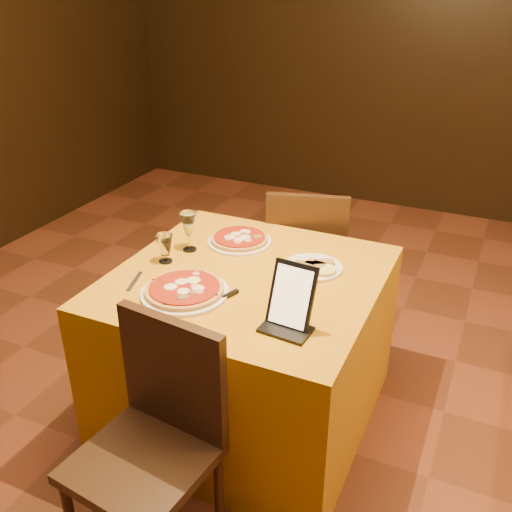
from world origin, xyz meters
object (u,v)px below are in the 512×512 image
at_px(pizza_near, 185,291).
at_px(tablet, 292,296).
at_px(wine_glass, 189,231).
at_px(main_table, 248,347).
at_px(pizza_far, 239,240).
at_px(chair_main_far, 308,260).
at_px(chair_main_near, 142,462).
at_px(water_glass, 165,249).

height_order(pizza_near, tablet, tablet).
height_order(pizza_near, wine_glass, wine_glass).
xyz_separation_m(main_table, pizza_far, (-0.17, 0.27, 0.39)).
height_order(main_table, pizza_far, pizza_far).
height_order(chair_main_far, pizza_far, chair_main_far).
bearing_deg(tablet, chair_main_near, -113.79).
distance_m(pizza_far, water_glass, 0.38).
distance_m(main_table, water_glass, 0.58).
bearing_deg(chair_main_near, water_glass, 122.88).
height_order(chair_main_near, pizza_near, chair_main_near).
bearing_deg(chair_main_near, tablet, 67.94).
xyz_separation_m(chair_main_far, pizza_near, (-0.16, -1.04, 0.31)).
bearing_deg(chair_main_far, pizza_far, 56.97).
height_order(main_table, pizza_near, pizza_near).
relative_size(chair_main_near, chair_main_far, 1.00).
bearing_deg(chair_main_far, main_table, 75.08).
bearing_deg(tablet, wine_glass, 154.84).
bearing_deg(water_glass, pizza_near, -43.25).
relative_size(wine_glass, water_glass, 1.46).
relative_size(main_table, chair_main_far, 1.21).
relative_size(chair_main_far, wine_glass, 4.79).
bearing_deg(tablet, pizza_far, 136.24).
distance_m(main_table, wine_glass, 0.59).
bearing_deg(water_glass, main_table, 5.77).
height_order(main_table, chair_main_far, chair_main_far).
xyz_separation_m(main_table, chair_main_far, (0.00, 0.79, 0.08)).
xyz_separation_m(chair_main_near, tablet, (0.31, 0.55, 0.41)).
relative_size(pizza_near, wine_glass, 1.86).
height_order(pizza_far, tablet, tablet).
distance_m(chair_main_far, water_glass, 0.98).
distance_m(pizza_near, tablet, 0.48).
distance_m(chair_main_near, pizza_near, 0.67).
relative_size(main_table, chair_main_near, 1.21).
relative_size(chair_main_far, pizza_near, 2.58).
distance_m(chair_main_near, pizza_far, 1.15).
xyz_separation_m(main_table, pizza_near, (-0.16, -0.25, 0.39)).
xyz_separation_m(pizza_far, wine_glass, (-0.18, -0.16, 0.08)).
bearing_deg(chair_main_far, pizza_near, 66.39).
height_order(main_table, tablet, tablet).
bearing_deg(pizza_near, main_table, 57.41).
bearing_deg(tablet, chair_main_far, 111.19).
relative_size(chair_main_near, pizza_far, 2.99).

